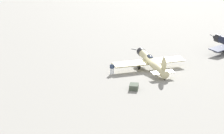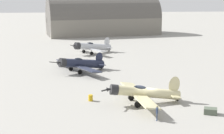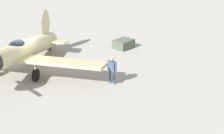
# 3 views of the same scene
# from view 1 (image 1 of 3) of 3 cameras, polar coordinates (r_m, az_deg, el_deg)

# --- Properties ---
(ground_plane) EXTENTS (400.00, 400.00, 0.00)m
(ground_plane) POSITION_cam_1_polar(r_m,az_deg,el_deg) (48.98, 7.24, -0.77)
(ground_plane) COLOR gray
(airplane_foreground) EXTENTS (11.91, 10.41, 3.39)m
(airplane_foreground) POSITION_cam_1_polar(r_m,az_deg,el_deg) (48.97, 7.06, 1.01)
(airplane_foreground) COLOR beige
(airplane_foreground) RESTS_ON ground_plane
(ground_crew_mechanic) EXTENTS (0.65, 0.35, 1.72)m
(ground_crew_mechanic) POSITION_cam_1_polar(r_m,az_deg,el_deg) (47.06, 0.00, -0.07)
(ground_crew_mechanic) COLOR #384766
(ground_crew_mechanic) RESTS_ON ground_plane
(equipment_crate) EXTENTS (1.60, 1.79, 0.69)m
(equipment_crate) POSITION_cam_1_polar(r_m,az_deg,el_deg) (41.57, 3.99, -3.58)
(equipment_crate) COLOR #4C5647
(equipment_crate) RESTS_ON ground_plane
(fuel_drum) EXTENTS (0.61, 0.61, 0.81)m
(fuel_drum) POSITION_cam_1_polar(r_m,az_deg,el_deg) (55.72, 6.57, 1.96)
(fuel_drum) COLOR gold
(fuel_drum) RESTS_ON ground_plane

